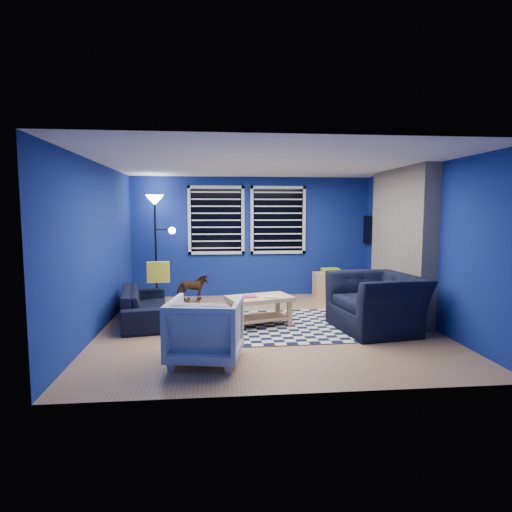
{
  "coord_description": "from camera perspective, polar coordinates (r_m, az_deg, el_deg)",
  "views": [
    {
      "loc": [
        -0.8,
        -6.48,
        1.79
      ],
      "look_at": [
        -0.13,
        0.3,
        1.07
      ],
      "focal_mm": 30.0,
      "sensor_mm": 36.0,
      "label": 1
    }
  ],
  "objects": [
    {
      "name": "floor",
      "position": [
        6.77,
        1.39,
        -9.32
      ],
      "size": [
        5.0,
        5.0,
        0.0
      ],
      "primitive_type": "plane",
      "color": "tan",
      "rests_on": "ground"
    },
    {
      "name": "ceiling",
      "position": [
        6.56,
        1.45,
        12.23
      ],
      "size": [
        5.0,
        5.0,
        0.0
      ],
      "primitive_type": "plane",
      "rotation": [
        3.14,
        0.0,
        0.0
      ],
      "color": "white",
      "rests_on": "wall_back"
    },
    {
      "name": "wall_back",
      "position": [
        9.03,
        -0.53,
        2.59
      ],
      "size": [
        5.0,
        0.0,
        5.0
      ],
      "primitive_type": "plane",
      "rotation": [
        1.57,
        0.0,
        0.0
      ],
      "color": "navy",
      "rests_on": "floor"
    },
    {
      "name": "wall_left",
      "position": [
        6.72,
        -20.26,
        1.04
      ],
      "size": [
        0.0,
        5.0,
        5.0
      ],
      "primitive_type": "plane",
      "rotation": [
        1.57,
        0.0,
        1.57
      ],
      "color": "navy",
      "rests_on": "floor"
    },
    {
      "name": "wall_right",
      "position": [
        7.29,
        21.33,
        1.36
      ],
      "size": [
        0.0,
        5.0,
        5.0
      ],
      "primitive_type": "plane",
      "rotation": [
        1.57,
        0.0,
        -1.57
      ],
      "color": "navy",
      "rests_on": "floor"
    },
    {
      "name": "fireplace",
      "position": [
        7.68,
        18.69,
        1.27
      ],
      "size": [
        0.65,
        2.0,
        2.5
      ],
      "color": "gray",
      "rests_on": "floor"
    },
    {
      "name": "window_left",
      "position": [
        8.94,
        -5.32,
        4.77
      ],
      "size": [
        1.17,
        0.06,
        1.42
      ],
      "color": "black",
      "rests_on": "wall_back"
    },
    {
      "name": "window_right",
      "position": [
        9.04,
        2.97,
        4.8
      ],
      "size": [
        1.17,
        0.06,
        1.42
      ],
      "color": "black",
      "rests_on": "wall_back"
    },
    {
      "name": "tv",
      "position": [
        9.09,
        15.34,
        3.34
      ],
      "size": [
        0.07,
        1.0,
        0.58
      ],
      "color": "black",
      "rests_on": "wall_right"
    },
    {
      "name": "rug",
      "position": [
        6.73,
        1.22,
        -9.33
      ],
      "size": [
        2.54,
        2.05,
        0.02
      ],
      "primitive_type": "cube",
      "rotation": [
        0.0,
        0.0,
        0.02
      ],
      "color": "black",
      "rests_on": "floor"
    },
    {
      "name": "sofa",
      "position": [
        7.24,
        -14.57,
        -6.31
      ],
      "size": [
        1.94,
        1.03,
        0.54
      ],
      "primitive_type": "imported",
      "rotation": [
        0.0,
        0.0,
        1.74
      ],
      "color": "black",
      "rests_on": "floor"
    },
    {
      "name": "armchair_big",
      "position": [
        6.7,
        15.81,
        -5.99
      ],
      "size": [
        1.45,
        1.32,
        0.84
      ],
      "primitive_type": "imported",
      "rotation": [
        0.0,
        0.0,
        -1.42
      ],
      "color": "black",
      "rests_on": "floor"
    },
    {
      "name": "armchair_bent",
      "position": [
        5.17,
        -6.77,
        -9.75
      ],
      "size": [
        0.97,
        0.99,
        0.78
      ],
      "primitive_type": "imported",
      "rotation": [
        0.0,
        0.0,
        2.96
      ],
      "color": "gray",
      "rests_on": "floor"
    },
    {
      "name": "rocking_horse",
      "position": [
        8.35,
        -8.47,
        -4.22
      ],
      "size": [
        0.37,
        0.62,
        0.49
      ],
      "primitive_type": "imported",
      "rotation": [
        0.0,
        0.0,
        1.77
      ],
      "color": "#4C3018",
      "rests_on": "floor"
    },
    {
      "name": "coffee_table",
      "position": [
        6.69,
        0.46,
        -6.51
      ],
      "size": [
        1.1,
        0.83,
        0.49
      ],
      "rotation": [
        0.0,
        0.0,
        0.29
      ],
      "color": "tan",
      "rests_on": "rug"
    },
    {
      "name": "cabinet",
      "position": [
        8.86,
        9.87,
        -3.87
      ],
      "size": [
        0.65,
        0.44,
        0.63
      ],
      "rotation": [
        0.0,
        0.0,
        -0.0
      ],
      "color": "tan",
      "rests_on": "floor"
    },
    {
      "name": "floor_lamp",
      "position": [
        8.65,
        -13.17,
        5.41
      ],
      "size": [
        0.57,
        0.35,
        2.1
      ],
      "color": "black",
      "rests_on": "floor"
    },
    {
      "name": "throw_pillow",
      "position": [
        7.71,
        -12.89,
        -2.11
      ],
      "size": [
        0.39,
        0.13,
        0.37
      ],
      "primitive_type": "cube",
      "rotation": [
        0.0,
        0.0,
        0.03
      ],
      "color": "yellow",
      "rests_on": "sofa"
    }
  ]
}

